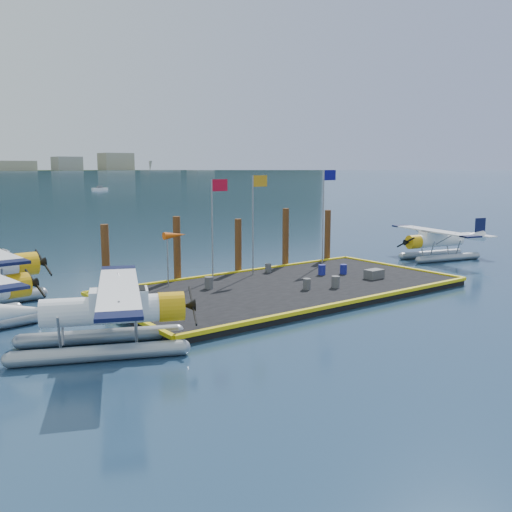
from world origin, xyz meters
The scene contains 21 objects.
ground centered at (0.00, 0.00, 0.00)m, with size 4000.00×4000.00×0.00m, color navy.
dock centered at (0.00, 0.00, 0.20)m, with size 20.00×10.00×0.40m, color black.
dock_bumpers centered at (0.00, 0.00, 0.49)m, with size 20.25×10.25×0.18m, color yellow, non-canonical shape.
seaplane_a centered at (-12.23, -3.94, 1.48)m, with size 8.87×9.33×3.41m.
seaplane_d centered at (16.75, 1.89, 1.34)m, with size 8.00×8.66×3.07m.
drum_0 centered at (-3.95, 1.94, 0.73)m, with size 0.47×0.47×0.67m, color #4E4F53.
drum_1 centered at (1.89, -2.11, 0.73)m, with size 0.46×0.46×0.65m, color #4E4F53.
drum_2 centered at (5.20, 0.50, 0.71)m, with size 0.43×0.43×0.61m, color navy.
drum_3 centered at (0.26, -1.51, 0.71)m, with size 0.44×0.44×0.62m, color #4E4F53.
drum_4 centered at (3.91, 1.12, 0.72)m, with size 0.45×0.45×0.64m, color navy.
drum_5 centered at (1.71, 3.78, 0.69)m, with size 0.41×0.41×0.57m, color #4E4F53.
crate centered at (5.65, -1.64, 0.67)m, with size 1.10×0.73×0.55m, color #4E4F53.
flagpole_red centered at (-2.29, 3.80, 4.40)m, with size 1.14×0.08×6.00m.
flagpole_yellow centered at (0.70, 3.80, 4.51)m, with size 1.14×0.08×6.20m.
flagpole_blue centered at (6.70, 3.80, 4.69)m, with size 1.14×0.08×6.50m.
windsock centered at (-5.03, 3.80, 3.23)m, with size 1.40×0.44×3.12m.
piling_0 centered at (-8.50, 5.40, 2.00)m, with size 0.44×0.44×4.00m, color #492C14.
piling_1 centered at (-4.00, 5.40, 2.10)m, with size 0.44×0.44×4.20m, color #492C14.
piling_2 centered at (0.50, 5.40, 1.90)m, with size 0.44×0.44×3.80m, color #492C14.
piling_3 centered at (4.50, 5.40, 2.15)m, with size 0.44×0.44×4.30m, color #492C14.
piling_4 centered at (8.50, 5.40, 2.00)m, with size 0.44×0.44×4.00m, color #492C14.
Camera 1 is at (-20.59, -24.50, 7.17)m, focal length 40.00 mm.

